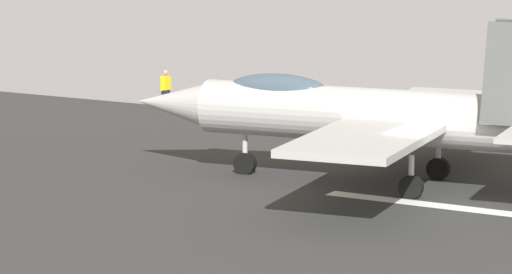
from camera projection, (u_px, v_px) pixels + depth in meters
ground_plane at (436, 206)px, 42.77m from camera, size 400.00×400.00×0.00m
runway_strip at (437, 206)px, 42.76m from camera, size 240.00×26.00×0.02m
fighter_jet at (376, 114)px, 45.49m from camera, size 16.38×14.63×5.57m
crew_person at (166, 89)px, 62.56m from camera, size 0.32×0.70×1.71m
marker_cone_mid at (319, 116)px, 58.52m from camera, size 0.44×0.44×0.55m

